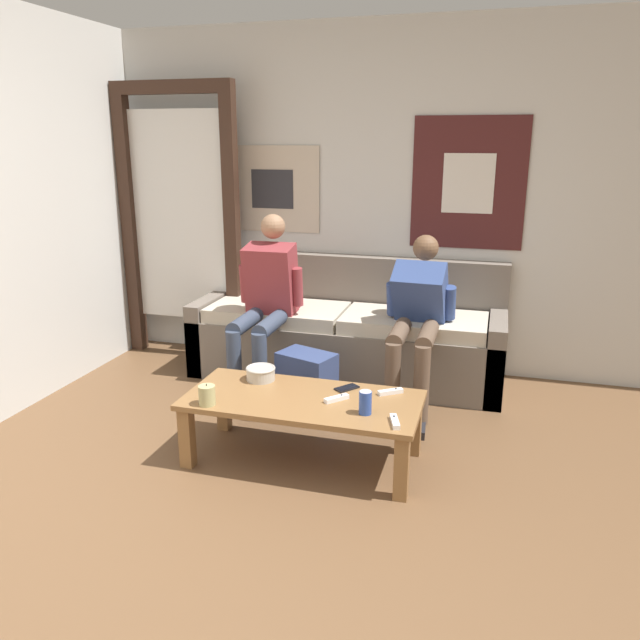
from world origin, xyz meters
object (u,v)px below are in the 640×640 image
object	(u,v)px
ceramic_bowl	(261,373)
person_seated_adult	(265,299)
backpack	(306,384)
game_controller_far_center	(390,392)
cell_phone	(347,388)
coffee_table	(303,407)
game_controller_near_left	(395,422)
person_seated_teen	(417,315)
drink_can_blue	(365,403)
pillar_candle	(207,395)
couch	(347,337)
game_controller_near_right	(337,398)

from	to	relation	value
ceramic_bowl	person_seated_adult	bearing A→B (deg)	108.50
person_seated_adult	backpack	xyz separation A→B (m)	(0.39, -0.31, -0.47)
game_controller_far_center	cell_phone	size ratio (longest dim) A/B	0.93
person_seated_adult	ceramic_bowl	xyz separation A→B (m)	(0.25, -0.74, -0.25)
coffee_table	cell_phone	distance (m)	0.28
person_seated_adult	game_controller_far_center	xyz separation A→B (m)	(1.01, -0.74, -0.28)
game_controller_near_left	game_controller_far_center	size ratio (longest dim) A/B	1.07
person_seated_teen	drink_can_blue	world-z (taller)	person_seated_teen
drink_can_blue	pillar_candle	bearing A→B (deg)	-171.78
pillar_candle	game_controller_far_center	xyz separation A→B (m)	(0.91, 0.41, -0.04)
pillar_candle	cell_phone	bearing A→B (deg)	32.03
person_seated_adult	coffee_table	bearing A→B (deg)	-58.64
couch	ceramic_bowl	bearing A→B (deg)	-101.75
game_controller_near_left	ceramic_bowl	bearing A→B (deg)	156.80
person_seated_adult	game_controller_near_left	distance (m)	1.58
ceramic_bowl	pillar_candle	xyz separation A→B (m)	(-0.14, -0.41, 0.01)
coffee_table	game_controller_near_left	distance (m)	0.57
ceramic_bowl	pillar_candle	size ratio (longest dim) A/B	1.46
ceramic_bowl	game_controller_far_center	distance (m)	0.77
coffee_table	drink_can_blue	xyz separation A→B (m)	(0.37, -0.11, 0.12)
couch	backpack	world-z (taller)	couch
person_seated_teen	cell_phone	world-z (taller)	person_seated_teen
game_controller_far_center	couch	bearing A→B (deg)	114.70
game_controller_near_right	game_controller_far_center	world-z (taller)	same
backpack	game_controller_near_right	size ratio (longest dim) A/B	3.15
coffee_table	game_controller_near_right	size ratio (longest dim) A/B	9.89
couch	person_seated_teen	xyz separation A→B (m)	(0.56, -0.35, 0.31)
person_seated_adult	backpack	size ratio (longest dim) A/B	3.01
game_controller_near_left	cell_phone	distance (m)	0.50
person_seated_teen	game_controller_near_right	bearing A→B (deg)	-107.00
couch	pillar_candle	xyz separation A→B (m)	(-0.38, -1.56, 0.13)
pillar_candle	backpack	bearing A→B (deg)	71.20
coffee_table	game_controller_far_center	distance (m)	0.49
person_seated_teen	game_controller_near_right	distance (m)	1.04
ceramic_bowl	game_controller_near_right	bearing A→B (deg)	-18.67
couch	person_seated_adult	distance (m)	0.73
drink_can_blue	game_controller_near_right	xyz separation A→B (m)	(-0.18, 0.12, -0.05)
pillar_candle	person_seated_teen	bearing A→B (deg)	52.07
game_controller_near_left	cell_phone	size ratio (longest dim) A/B	1.00
person_seated_teen	game_controller_far_center	bearing A→B (deg)	-92.37
game_controller_far_center	game_controller_near_left	bearing A→B (deg)	-76.91
game_controller_near_right	person_seated_adult	bearing A→B (deg)	129.50
coffee_table	game_controller_near_left	xyz separation A→B (m)	(0.54, -0.18, 0.07)
couch	cell_phone	world-z (taller)	couch
person_seated_teen	game_controller_near_left	size ratio (longest dim) A/B	7.44
person_seated_adult	person_seated_teen	distance (m)	1.05
game_controller_near_right	couch	bearing A→B (deg)	101.30
coffee_table	ceramic_bowl	xyz separation A→B (m)	(-0.31, 0.18, 0.10)
couch	coffee_table	world-z (taller)	couch
game_controller_near_right	cell_phone	bearing A→B (deg)	85.15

